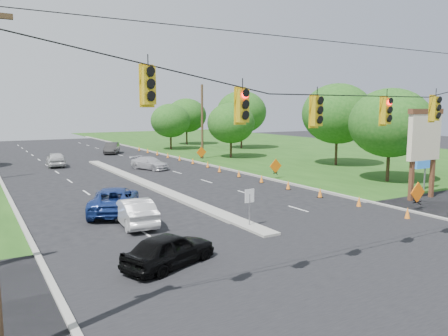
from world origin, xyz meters
TOP-DOWN VIEW (x-y plane):
  - ground at (0.00, 0.00)m, footprint 160.00×160.00m
  - grass_right at (30.00, 20.00)m, footprint 40.00×160.00m
  - cross_street at (0.00, 0.00)m, footprint 160.00×14.00m
  - curb_right at (10.10, 30.00)m, footprint 0.25×110.00m
  - median at (0.00, 21.00)m, footprint 1.00×34.00m
  - median_sign at (0.00, 6.00)m, footprint 0.55×0.06m
  - signal_span at (-0.05, -1.00)m, footprint 25.60×0.32m
  - utility_pole_far_right at (12.50, 35.00)m, footprint 0.28×0.28m
  - pylon_sign at (14.31, 6.20)m, footprint 5.90×2.30m
  - cone_0 at (8.59, 3.00)m, footprint 0.32×0.32m
  - cone_1 at (8.59, 6.50)m, footprint 0.32×0.32m
  - cone_2 at (8.59, 10.00)m, footprint 0.32×0.32m
  - cone_3 at (8.59, 13.50)m, footprint 0.32×0.32m
  - cone_4 at (8.59, 17.00)m, footprint 0.32×0.32m
  - cone_5 at (8.59, 20.50)m, footprint 0.32×0.32m
  - cone_6 at (8.59, 24.00)m, footprint 0.32×0.32m
  - cone_7 at (9.19, 27.50)m, footprint 0.32×0.32m
  - cone_8 at (9.19, 31.00)m, footprint 0.32×0.32m
  - cone_9 at (9.19, 34.50)m, footprint 0.32×0.32m
  - cone_10 at (9.19, 38.00)m, footprint 0.32×0.32m
  - cone_11 at (9.19, 41.50)m, footprint 0.32×0.32m
  - cone_12 at (9.19, 45.00)m, footprint 0.32×0.32m
  - cone_13 at (9.19, 48.50)m, footprint 0.32×0.32m
  - work_sign_0 at (10.80, 4.00)m, footprint 1.27×0.58m
  - work_sign_1 at (10.80, 18.00)m, footprint 1.27×0.58m
  - work_sign_2 at (10.80, 32.00)m, footprint 1.27×0.58m
  - tree_7 at (18.00, 12.00)m, footprint 6.72×6.72m
  - tree_8 at (22.00, 22.00)m, footprint 7.56×7.56m
  - tree_9 at (16.00, 34.00)m, footprint 5.88×5.88m
  - tree_10 at (24.00, 44.00)m, footprint 7.56×7.56m
  - tree_11 at (20.00, 55.00)m, footprint 6.72×6.72m
  - tree_12 at (14.00, 48.00)m, footprint 5.88×5.88m
  - black_sedan at (-5.79, 2.96)m, footprint 4.37×3.00m
  - white_sedan at (-4.93, 9.61)m, footprint 1.86×4.52m
  - blue_pickup at (-5.03, 12.79)m, footprint 4.53×6.17m
  - silver_car_far at (3.53, 29.41)m, footprint 3.37×4.76m
  - silver_car_oncoming at (-4.29, 36.60)m, footprint 2.22×4.67m
  - dark_car_receding at (4.66, 46.67)m, footprint 3.41×4.95m

SIDE VIEW (x-z plane):
  - ground at x=0.00m, z-range 0.00..0.00m
  - grass_right at x=30.00m, z-range -0.03..0.03m
  - cross_street at x=0.00m, z-range -0.01..0.01m
  - curb_right at x=10.10m, z-range -0.08..0.08m
  - median at x=0.00m, z-range -0.09..0.09m
  - cone_0 at x=8.59m, z-range 0.00..0.70m
  - cone_1 at x=8.59m, z-range 0.00..0.70m
  - cone_2 at x=8.59m, z-range 0.00..0.70m
  - cone_3 at x=8.59m, z-range 0.00..0.70m
  - cone_4 at x=8.59m, z-range 0.00..0.70m
  - cone_5 at x=8.59m, z-range 0.00..0.70m
  - cone_6 at x=8.59m, z-range 0.00..0.70m
  - cone_7 at x=9.19m, z-range 0.00..0.70m
  - cone_8 at x=9.19m, z-range 0.00..0.70m
  - cone_9 at x=9.19m, z-range 0.00..0.70m
  - cone_10 at x=9.19m, z-range 0.00..0.70m
  - cone_11 at x=9.19m, z-range 0.00..0.70m
  - cone_12 at x=9.19m, z-range 0.00..0.70m
  - cone_13 at x=9.19m, z-range 0.00..0.70m
  - silver_car_far at x=3.53m, z-range 0.00..1.28m
  - black_sedan at x=-5.79m, z-range 0.00..1.38m
  - white_sedan at x=-4.93m, z-range 0.00..1.46m
  - silver_car_oncoming at x=-4.29m, z-range 0.00..1.54m
  - dark_car_receding at x=4.66m, z-range 0.00..1.54m
  - blue_pickup at x=-5.03m, z-range 0.00..1.56m
  - work_sign_0 at x=10.80m, z-range 0.41..1.78m
  - work_sign_1 at x=10.80m, z-range 0.41..1.78m
  - work_sign_2 at x=10.80m, z-range 0.41..1.78m
  - median_sign at x=0.00m, z-range 0.44..2.49m
  - pylon_sign at x=14.31m, z-range 0.94..7.06m
  - tree_9 at x=16.00m, z-range 0.91..7.77m
  - tree_12 at x=14.00m, z-range 0.91..7.77m
  - utility_pole_far_right at x=12.50m, z-range 0.00..9.00m
  - tree_7 at x=18.00m, z-range 1.04..8.88m
  - tree_11 at x=20.00m, z-range 1.04..8.88m
  - signal_span at x=-0.05m, z-range 0.47..9.47m
  - tree_8 at x=22.00m, z-range 1.17..9.99m
  - tree_10 at x=24.00m, z-range 1.17..9.99m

